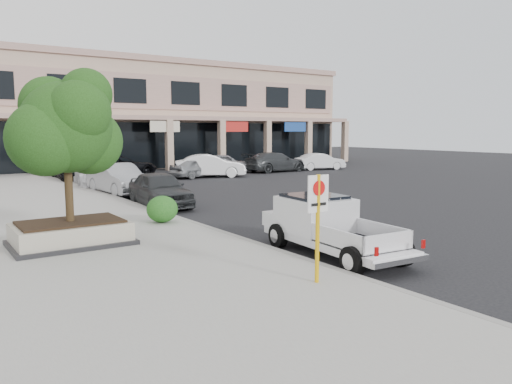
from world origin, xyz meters
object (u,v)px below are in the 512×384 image
curb_car_d (77,169)px  lot_car_b (210,166)px  planter (71,233)px  lot_car_c (275,162)px  pickup_truck (335,227)px  lot_car_e (224,163)px  curb_car_a (160,189)px  no_parking_sign (318,213)px  curb_car_c (94,173)px  lot_car_d (118,167)px  curb_car_b (118,179)px  lot_car_f (320,161)px  lot_car_a (197,168)px  planter_tree (69,128)px

curb_car_d → lot_car_b: bearing=-16.5°
planter → lot_car_c: (20.32, 17.55, 0.30)m
pickup_truck → lot_car_e: bearing=70.2°
curb_car_a → lot_car_c: 18.99m
planter → no_parking_sign: no_parking_sign is taller
curb_car_c → lot_car_b: 8.42m
curb_car_c → lot_car_d: 4.96m
curb_car_b → lot_car_f: bearing=12.6°
curb_car_c → lot_car_a: 7.51m
planter → lot_car_a: (12.85, 16.77, 0.21)m
curb_car_a → lot_car_e: size_ratio=1.03×
curb_car_c → curb_car_a: bearing=-82.6°
curb_car_a → curb_car_d: (0.14, 13.63, 0.01)m
lot_car_e → curb_car_c: bearing=130.4°
curb_car_d → lot_car_a: curb_car_d is taller
lot_car_c → lot_car_e: (-3.83, 1.54, -0.03)m
planter_tree → no_parking_sign: planter_tree is taller
lot_car_c → lot_car_f: bearing=-98.9°
curb_car_b → lot_car_e: 13.77m
no_parking_sign → lot_car_d: bearing=79.4°
curb_car_d → lot_car_c: (14.88, -2.00, -0.01)m
lot_car_d → lot_car_e: size_ratio=1.27×
no_parking_sign → pickup_truck: bearing=39.3°
curb_car_c → planter: bearing=-100.9°
curb_car_a → lot_car_c: size_ratio=0.85×
lot_car_f → no_parking_sign: bearing=151.6°
no_parking_sign → lot_car_f: size_ratio=0.55×
curb_car_b → lot_car_b: bearing=27.8°
curb_car_a → curb_car_d: 13.63m
curb_car_c → lot_car_e: bearing=24.5°
pickup_truck → lot_car_c: size_ratio=0.93×
planter_tree → lot_car_c: size_ratio=0.75×
pickup_truck → curb_car_b: curb_car_b is taller
planter_tree → lot_car_f: bearing=34.6°
curb_car_b → lot_car_d: bearing=66.3°
planter_tree → no_parking_sign: (3.24, -6.72, -1.78)m
lot_car_b → lot_car_f: (10.91, 0.59, -0.12)m
no_parking_sign → lot_car_d: 26.87m
curb_car_a → lot_car_e: 17.29m
no_parking_sign → lot_car_c: size_ratio=0.43×
planter → lot_car_e: bearing=49.2°
pickup_truck → lot_car_f: 28.96m
lot_car_c → lot_car_e: size_ratio=1.21×
curb_car_c → lot_car_e: 11.57m
lot_car_e → pickup_truck: bearing=179.3°
lot_car_d → planter_tree: bearing=145.2°
planter_tree → lot_car_a: bearing=52.6°
planter_tree → lot_car_d: planter_tree is taller
lot_car_a → lot_car_e: (3.64, 2.32, 0.06)m
no_parking_sign → curb_car_b: 17.81m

